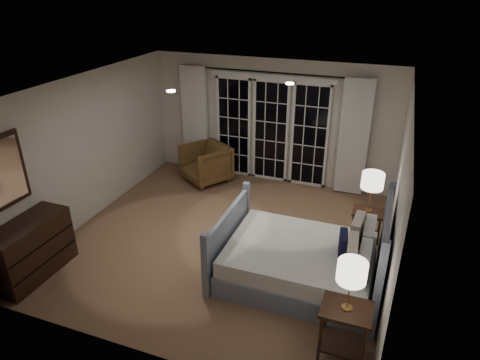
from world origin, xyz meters
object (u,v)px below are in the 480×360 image
(lamp_left, at_px, (352,272))
(lamp_right, at_px, (373,181))
(nightstand_left, at_px, (344,325))
(bed, at_px, (304,261))
(armchair, at_px, (206,163))
(dresser, at_px, (31,249))
(nightstand_right, at_px, (366,222))

(lamp_left, relative_size, lamp_right, 0.93)
(nightstand_left, relative_size, lamp_left, 1.18)
(bed, relative_size, nightstand_left, 3.11)
(lamp_right, bearing_deg, bed, -120.32)
(nightstand_left, xyz_separation_m, lamp_right, (0.01, 2.42, 0.65))
(lamp_left, xyz_separation_m, armchair, (-3.34, 3.68, -0.79))
(nightstand_left, relative_size, dresser, 0.59)
(bed, bearing_deg, lamp_left, -59.07)
(bed, bearing_deg, dresser, -161.64)
(nightstand_right, bearing_deg, lamp_right, 0.00)
(nightstand_right, bearing_deg, nightstand_left, -90.31)
(armchair, bearing_deg, bed, -9.86)
(nightstand_right, bearing_deg, armchair, 159.32)
(nightstand_left, height_order, nightstand_right, nightstand_left)
(bed, xyz_separation_m, nightstand_right, (0.72, 1.23, 0.07))
(lamp_left, height_order, lamp_right, lamp_left)
(bed, distance_m, nightstand_left, 1.39)
(bed, relative_size, armchair, 2.55)
(armchair, bearing_deg, dresser, -71.65)
(bed, distance_m, nightstand_right, 1.43)
(armchair, relative_size, dresser, 0.72)
(nightstand_right, height_order, armchair, armchair)
(armchair, bearing_deg, lamp_left, -14.11)
(nightstand_left, height_order, armchair, armchair)
(nightstand_left, relative_size, armchair, 0.82)
(lamp_left, relative_size, dresser, 0.50)
(lamp_right, bearing_deg, nightstand_right, 0.00)
(lamp_right, bearing_deg, nightstand_left, -90.31)
(bed, height_order, dresser, bed)
(dresser, bearing_deg, lamp_right, 29.23)
(dresser, bearing_deg, bed, 18.36)
(lamp_left, distance_m, armchair, 5.03)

